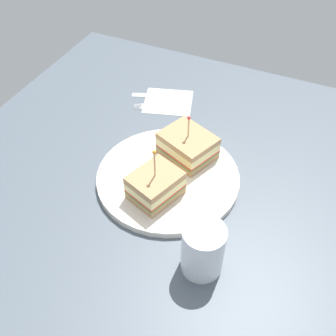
% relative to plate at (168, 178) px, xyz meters
% --- Properties ---
extents(ground_plane, '(0.93, 0.93, 0.02)m').
position_rel_plate_xyz_m(ground_plane, '(0.00, 0.00, -0.02)').
color(ground_plane, '#4C5660').
extents(plate, '(0.28, 0.28, 0.01)m').
position_rel_plate_xyz_m(plate, '(0.00, 0.00, 0.00)').
color(plate, silver).
rests_on(plate, ground_plane).
extents(sandwich_half_front, '(0.13, 0.11, 0.10)m').
position_rel_plate_xyz_m(sandwich_half_front, '(0.01, 0.07, 0.03)').
color(sandwich_half_front, tan).
rests_on(sandwich_half_front, plate).
extents(sandwich_half_back, '(0.10, 0.11, 0.11)m').
position_rel_plate_xyz_m(sandwich_half_back, '(-0.00, -0.06, 0.03)').
color(sandwich_half_back, tan).
rests_on(sandwich_half_back, plate).
extents(drink_glass, '(0.07, 0.07, 0.09)m').
position_rel_plate_xyz_m(drink_glass, '(0.13, -0.15, 0.03)').
color(drink_glass, beige).
rests_on(drink_glass, ground_plane).
extents(napkin, '(0.14, 0.13, 0.00)m').
position_rel_plate_xyz_m(napkin, '(-0.11, 0.24, -0.01)').
color(napkin, beige).
rests_on(napkin, ground_plane).
extents(fork, '(0.11, 0.05, 0.00)m').
position_rel_plate_xyz_m(fork, '(-0.13, 0.20, -0.01)').
color(fork, silver).
rests_on(fork, ground_plane).
extents(knife, '(0.12, 0.06, 0.00)m').
position_rel_plate_xyz_m(knife, '(-0.15, 0.25, -0.01)').
color(knife, silver).
rests_on(knife, ground_plane).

